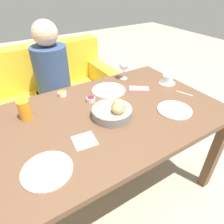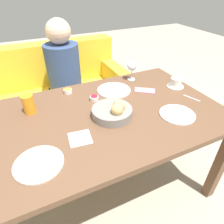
% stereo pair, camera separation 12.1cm
% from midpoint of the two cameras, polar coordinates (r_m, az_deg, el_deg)
% --- Properties ---
extents(ground_plane, '(10.00, 10.00, 0.00)m').
position_cam_midpoint_polar(ground_plane, '(1.77, -5.19, -20.92)').
color(ground_plane, '#A89E89').
extents(dining_table, '(1.60, 0.93, 0.73)m').
position_cam_midpoint_polar(dining_table, '(1.29, -6.69, -4.33)').
color(dining_table, brown).
rests_on(dining_table, ground_plane).
extents(couch, '(1.71, 0.70, 0.86)m').
position_cam_midpoint_polar(couch, '(2.32, -22.76, 2.13)').
color(couch, gold).
rests_on(couch, ground_plane).
extents(seated_person, '(0.33, 0.43, 1.15)m').
position_cam_midpoint_polar(seated_person, '(2.13, -17.55, 6.19)').
color(seated_person, '#23232D').
rests_on(seated_person, ground_plane).
extents(bread_basket, '(0.25, 0.25, 0.11)m').
position_cam_midpoint_polar(bread_basket, '(1.21, -2.53, 0.09)').
color(bread_basket, gray).
rests_on(bread_basket, dining_table).
extents(plate_near_left, '(0.23, 0.23, 0.01)m').
position_cam_midpoint_polar(plate_near_left, '(0.98, -21.56, -15.42)').
color(plate_near_left, silver).
rests_on(plate_near_left, dining_table).
extents(plate_near_right, '(0.22, 0.22, 0.01)m').
position_cam_midpoint_polar(plate_near_right, '(1.32, 14.96, 0.49)').
color(plate_near_right, silver).
rests_on(plate_near_right, dining_table).
extents(plate_far_center, '(0.25, 0.25, 0.01)m').
position_cam_midpoint_polar(plate_far_center, '(1.50, -3.28, 6.17)').
color(plate_far_center, silver).
rests_on(plate_far_center, dining_table).
extents(juice_glass, '(0.07, 0.07, 0.12)m').
position_cam_midpoint_polar(juice_glass, '(1.31, -26.15, 0.46)').
color(juice_glass, orange).
rests_on(juice_glass, dining_table).
extents(wine_glass, '(0.08, 0.08, 0.16)m').
position_cam_midpoint_polar(wine_glass, '(1.64, 1.26, 12.98)').
color(wine_glass, silver).
rests_on(wine_glass, dining_table).
extents(coffee_cup, '(0.13, 0.13, 0.07)m').
position_cam_midpoint_polar(coffee_cup, '(1.65, 13.54, 8.95)').
color(coffee_cup, white).
rests_on(coffee_cup, dining_table).
extents(jam_bowl_berry, '(0.06, 0.06, 0.03)m').
position_cam_midpoint_polar(jam_bowl_berry, '(1.38, -8.57, 3.53)').
color(jam_bowl_berry, white).
rests_on(jam_bowl_berry, dining_table).
extents(jam_bowl_honey, '(0.06, 0.06, 0.03)m').
position_cam_midpoint_polar(jam_bowl_honey, '(1.49, -16.34, 4.98)').
color(jam_bowl_honey, white).
rests_on(jam_bowl_honey, dining_table).
extents(spoon_coffee, '(0.05, 0.12, 0.00)m').
position_cam_midpoint_polar(spoon_coffee, '(1.54, 17.90, 5.02)').
color(spoon_coffee, '#B7B7BC').
rests_on(spoon_coffee, dining_table).
extents(napkin, '(0.13, 0.13, 0.00)m').
position_cam_midpoint_polar(napkin, '(1.07, -11.11, -8.18)').
color(napkin, white).
rests_on(napkin, dining_table).
extents(cell_phone, '(0.16, 0.15, 0.01)m').
position_cam_midpoint_polar(cell_phone, '(1.53, 5.45, 6.57)').
color(cell_phone, pink).
rests_on(cell_phone, dining_table).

